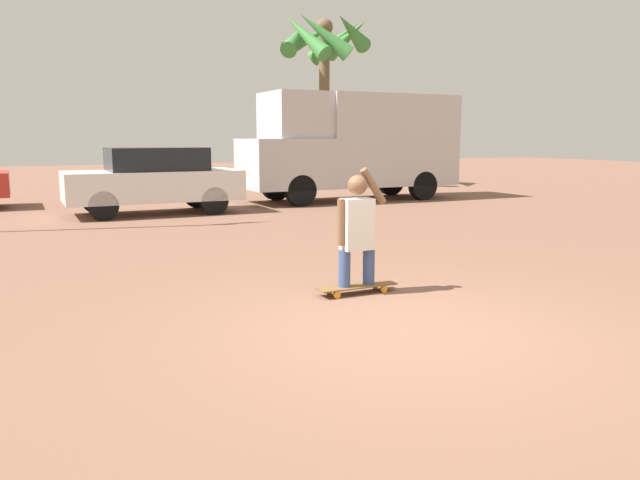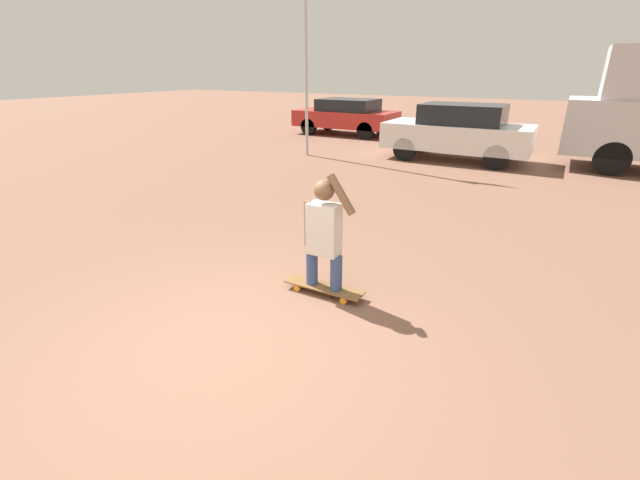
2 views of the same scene
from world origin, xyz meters
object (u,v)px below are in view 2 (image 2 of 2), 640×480
(skateboard, at_px, (324,288))
(parked_car_red, at_px, (346,116))
(person_skateboarder, at_px, (324,230))
(flagpole, at_px, (309,20))
(parked_car_white, at_px, (458,131))

(skateboard, height_order, parked_car_red, parked_car_red)
(skateboard, height_order, person_skateboarder, person_skateboarder)
(person_skateboarder, bearing_deg, parked_car_red, 115.16)
(skateboard, distance_m, flagpole, 9.58)
(parked_car_red, distance_m, flagpole, 5.64)
(person_skateboarder, height_order, flagpole, flagpole)
(person_skateboarder, xyz_separation_m, parked_car_white, (-0.55, 9.01, 0.02))
(flagpole, bearing_deg, person_skateboarder, -58.23)
(person_skateboarder, distance_m, flagpole, 9.32)
(person_skateboarder, distance_m, parked_car_red, 13.42)
(parked_car_red, height_order, flagpole, flagpole)
(parked_car_red, bearing_deg, flagpole, -77.20)
(person_skateboarder, relative_size, parked_car_white, 0.34)
(parked_car_white, distance_m, flagpole, 5.27)
(skateboard, relative_size, flagpole, 0.15)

